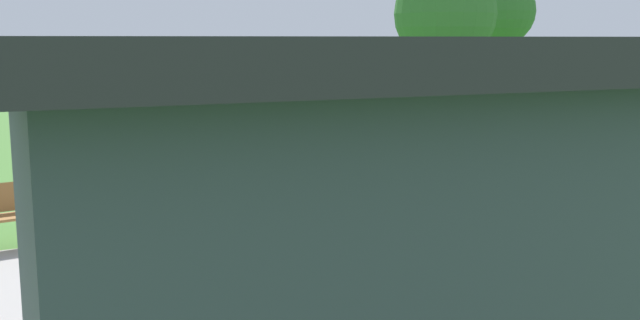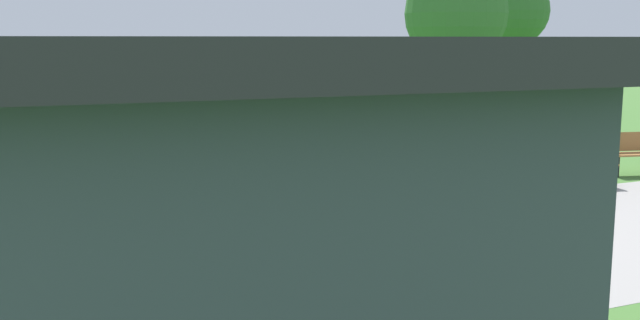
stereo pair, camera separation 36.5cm
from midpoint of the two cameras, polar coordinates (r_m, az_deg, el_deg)
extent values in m
plane|color=#477A33|center=(11.98, 1.13, -4.46)|extent=(120.00, 120.00, 0.00)
cube|color=#A39E99|center=(10.11, 6.81, -7.11)|extent=(39.92, 5.17, 0.01)
cube|color=#996633|center=(17.20, 22.81, 0.55)|extent=(1.79, 0.83, 0.04)
cube|color=#996633|center=(17.33, 22.48, 1.44)|extent=(1.71, 0.50, 0.40)
cube|color=black|center=(16.79, 20.50, -0.31)|extent=(0.14, 0.38, 0.43)
cylinder|color=black|center=(16.71, 20.62, 1.01)|extent=(0.05, 0.05, 0.30)
cube|color=#996633|center=(15.09, 17.87, -0.30)|extent=(1.78, 0.70, 0.04)
cube|color=#996633|center=(15.22, 17.49, 0.72)|extent=(1.73, 0.37, 0.40)
cube|color=black|center=(15.60, 20.27, -1.00)|extent=(0.12, 0.38, 0.43)
cylinder|color=black|center=(15.52, 20.39, 0.43)|extent=(0.05, 0.05, 0.30)
cube|color=black|center=(14.69, 15.22, -1.35)|extent=(0.12, 0.38, 0.43)
cylinder|color=black|center=(14.61, 15.33, 0.16)|extent=(0.05, 0.05, 0.30)
cube|color=#996633|center=(13.27, 10.78, -1.29)|extent=(1.76, 0.57, 0.04)
cube|color=#996633|center=(13.39, 10.36, -0.12)|extent=(1.74, 0.24, 0.40)
cube|color=black|center=(13.75, 13.61, -2.00)|extent=(0.09, 0.38, 0.43)
cylinder|color=black|center=(13.66, 13.72, -0.39)|extent=(0.05, 0.05, 0.30)
cube|color=black|center=(12.91, 7.70, -2.55)|extent=(0.09, 0.38, 0.43)
cylinder|color=black|center=(12.82, 7.78, -0.84)|extent=(0.05, 0.05, 0.30)
cube|color=#996633|center=(11.88, 1.13, -2.36)|extent=(1.73, 0.44, 0.04)
cube|color=#996633|center=(12.01, 0.71, -1.06)|extent=(1.73, 0.10, 0.40)
cube|color=black|center=(12.30, 4.50, -3.09)|extent=(0.06, 0.37, 0.43)
cylinder|color=black|center=(12.21, 4.57, -1.30)|extent=(0.04, 0.04, 0.30)
cube|color=black|center=(11.60, -2.44, -3.84)|extent=(0.06, 0.37, 0.43)
cylinder|color=black|center=(11.49, -2.42, -1.94)|extent=(0.04, 0.04, 0.30)
cube|color=#996633|center=(11.09, -10.91, -3.37)|extent=(1.76, 0.57, 0.04)
cube|color=#996633|center=(11.23, -11.28, -1.97)|extent=(1.74, 0.24, 0.40)
cube|color=black|center=(11.42, -7.04, -4.10)|extent=(0.09, 0.38, 0.43)
cylinder|color=black|center=(11.32, -7.04, -2.18)|extent=(0.05, 0.05, 0.30)
cube|color=black|center=(10.92, -14.89, -4.98)|extent=(0.09, 0.38, 0.43)
cylinder|color=black|center=(10.81, -14.95, -2.97)|extent=(0.05, 0.05, 0.30)
cube|color=#996633|center=(11.05, -24.08, -4.08)|extent=(1.78, 0.70, 0.04)
cube|color=black|center=(11.26, -19.95, -4.80)|extent=(0.12, 0.38, 0.43)
cylinder|color=black|center=(11.16, -20.04, -2.85)|extent=(0.05, 0.05, 0.30)
cube|color=navy|center=(15.10, 18.04, 0.67)|extent=(0.35, 0.25, 0.50)
sphere|color=tan|center=(15.03, 18.16, 2.12)|extent=(0.22, 0.22, 0.22)
cylinder|color=#23232D|center=(15.05, 18.66, -0.44)|extent=(0.18, 0.38, 0.13)
cylinder|color=#23232D|center=(14.94, 19.01, -1.36)|extent=(0.13, 0.13, 0.43)
cylinder|color=#23232D|center=(14.94, 18.10, -0.47)|extent=(0.18, 0.38, 0.13)
cylinder|color=#23232D|center=(14.84, 18.45, -1.40)|extent=(0.13, 0.13, 0.43)
cylinder|color=brown|center=(23.67, 9.00, 5.42)|extent=(0.33, 0.33, 2.57)
sphere|color=#336B2D|center=(23.63, 9.15, 11.02)|extent=(3.16, 3.16, 3.16)
cylinder|color=brown|center=(29.26, 13.20, 6.46)|extent=(0.41, 0.41, 3.03)
sphere|color=#336B2D|center=(29.25, 13.37, 11.05)|extent=(2.56, 2.56, 2.56)
cube|color=#28282D|center=(3.82, -4.17, 7.89)|extent=(3.31, 2.83, 0.20)
camera|label=1|loc=(0.18, -90.83, -0.14)|focal=41.70mm
camera|label=2|loc=(0.18, 89.17, 0.14)|focal=41.70mm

